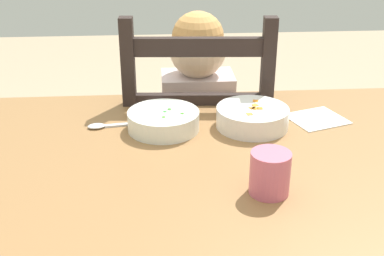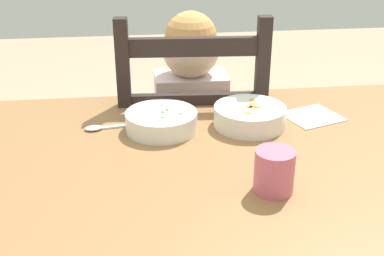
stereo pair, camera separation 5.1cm
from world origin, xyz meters
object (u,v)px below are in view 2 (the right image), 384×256
bowl_of_carrots (250,116)px  drinking_cup (274,171)px  bowl_of_peas (161,121)px  dining_chair (191,165)px  spoon (102,127)px  dining_table (174,198)px  child_figure (192,118)px

bowl_of_carrots → drinking_cup: 0.31m
bowl_of_peas → bowl_of_carrots: size_ratio=0.98×
dining_chair → spoon: size_ratio=7.10×
dining_chair → bowl_of_carrots: bearing=-68.8°
dining_table → dining_chair: dining_chair is taller
bowl_of_carrots → bowl_of_peas: bearing=-180.0°
child_figure → drinking_cup: child_figure is taller
spoon → drinking_cup: bearing=-43.8°
bowl_of_carrots → child_figure: bearing=110.9°
dining_table → bowl_of_carrots: bowl_of_carrots is taller
child_figure → bowl_of_carrots: 0.34m
dining_table → drinking_cup: bearing=-40.8°
spoon → drinking_cup: size_ratio=1.58×
bowl_of_peas → spoon: bearing=171.0°
bowl_of_carrots → drinking_cup: (-0.02, -0.31, 0.02)m
child_figure → bowl_of_peas: 0.34m
dining_table → child_figure: bearing=77.8°
dining_chair → bowl_of_peas: bearing=-110.0°
child_figure → drinking_cup: bearing=-81.6°
child_figure → dining_chair: bearing=126.1°
dining_table → bowl_of_peas: (-0.02, 0.15, 0.13)m
bowl_of_carrots → dining_chair: bearing=111.2°
dining_table → dining_chair: 0.49m
dining_chair → dining_table: bearing=-101.7°
dining_table → dining_chair: size_ratio=1.45×
bowl_of_peas → bowl_of_carrots: (0.22, 0.00, 0.00)m
dining_table → spoon: 0.26m
child_figure → spoon: size_ratio=6.97×
drinking_cup → dining_table: bearing=139.2°
bowl_of_peas → dining_chair: bearing=70.0°
dining_chair → drinking_cup: dining_chair is taller
dining_table → dining_chair: bearing=78.3°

